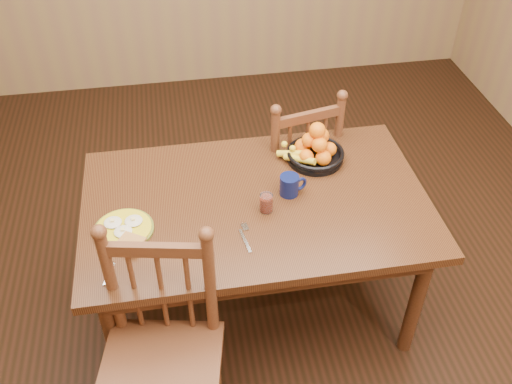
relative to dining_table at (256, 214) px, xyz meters
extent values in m
cube|color=black|center=(0.00, 0.00, -0.67)|extent=(4.50, 5.00, 0.01)
cube|color=black|center=(0.00, 0.00, 0.06)|extent=(1.60, 1.00, 0.04)
cube|color=#311B0D|center=(0.00, 0.42, -0.01)|extent=(1.40, 0.04, 0.10)
cube|color=#311B0D|center=(0.00, -0.42, -0.01)|extent=(1.40, 0.04, 0.10)
cube|color=#311B0D|center=(0.72, 0.00, -0.01)|extent=(0.04, 0.84, 0.10)
cube|color=#311B0D|center=(-0.72, 0.00, -0.01)|extent=(0.04, 0.84, 0.10)
cylinder|color=#311B0D|center=(-0.70, -0.40, -0.31)|extent=(0.07, 0.07, 0.70)
cylinder|color=#311B0D|center=(0.70, -0.40, -0.31)|extent=(0.07, 0.07, 0.70)
cylinder|color=#311B0D|center=(-0.70, 0.40, -0.31)|extent=(0.07, 0.07, 0.70)
cylinder|color=#311B0D|center=(0.70, 0.40, -0.31)|extent=(0.07, 0.07, 0.70)
cube|color=#462315|center=(0.30, 0.60, -0.21)|extent=(0.53, 0.52, 0.04)
cylinder|color=#462315|center=(0.44, 0.81, -0.45)|extent=(0.04, 0.04, 0.44)
cylinder|color=#462315|center=(0.08, 0.73, -0.45)|extent=(0.04, 0.04, 0.44)
cylinder|color=#462315|center=(0.52, 0.47, -0.45)|extent=(0.04, 0.04, 0.44)
cylinder|color=#462315|center=(0.16, 0.39, -0.45)|extent=(0.04, 0.04, 0.44)
cylinder|color=#462315|center=(0.52, 0.45, 0.06)|extent=(0.04, 0.04, 0.53)
cylinder|color=#462315|center=(0.16, 0.37, 0.06)|extent=(0.04, 0.04, 0.53)
cylinder|color=#462315|center=(0.34, 0.41, 0.01)|extent=(0.02, 0.02, 0.41)
cube|color=#462315|center=(0.34, 0.41, 0.24)|extent=(0.37, 0.11, 0.05)
cube|color=#462315|center=(-0.49, -0.65, -0.18)|extent=(0.56, 0.54, 0.04)
cylinder|color=#462315|center=(-0.65, -0.43, -0.43)|extent=(0.04, 0.04, 0.47)
cylinder|color=#462315|center=(-0.27, -0.51, -0.43)|extent=(0.04, 0.04, 0.47)
cylinder|color=#462315|center=(-0.65, -0.41, 0.10)|extent=(0.05, 0.05, 0.56)
cylinder|color=#462315|center=(-0.26, -0.49, 0.10)|extent=(0.05, 0.05, 0.56)
cylinder|color=#462315|center=(-0.46, -0.45, 0.05)|extent=(0.02, 0.02, 0.43)
cube|color=#462315|center=(-0.46, -0.45, 0.30)|extent=(0.39, 0.11, 0.05)
cylinder|color=#59601E|center=(-0.60, -0.10, 0.09)|extent=(0.26, 0.26, 0.01)
cylinder|color=gold|center=(-0.60, -0.10, 0.10)|extent=(0.24, 0.24, 0.01)
ellipsoid|color=silver|center=(-0.65, -0.07, 0.11)|extent=(0.08, 0.08, 0.01)
cube|color=#F2E08C|center=(-0.65, -0.07, 0.12)|extent=(0.02, 0.02, 0.01)
ellipsoid|color=silver|center=(-0.56, -0.07, 0.11)|extent=(0.08, 0.08, 0.01)
cube|color=#F2E08C|center=(-0.56, -0.07, 0.12)|extent=(0.02, 0.02, 0.01)
ellipsoid|color=silver|center=(-0.60, -0.13, 0.11)|extent=(0.08, 0.08, 0.01)
cube|color=#F2E08C|center=(-0.60, -0.13, 0.12)|extent=(0.02, 0.02, 0.01)
cube|color=brown|center=(-0.57, -0.21, 0.11)|extent=(0.14, 0.14, 0.01)
cube|color=silver|center=(-0.09, -0.26, 0.09)|extent=(0.04, 0.15, 0.00)
cube|color=silver|center=(-0.08, -0.17, 0.09)|extent=(0.03, 0.05, 0.00)
cube|color=silver|center=(-0.66, -0.35, 0.09)|extent=(0.05, 0.12, 0.00)
ellipsoid|color=silver|center=(-0.68, -0.27, 0.09)|extent=(0.03, 0.04, 0.01)
cylinder|color=#0B133F|center=(0.16, 0.02, 0.13)|extent=(0.09, 0.09, 0.10)
torus|color=#0B133F|center=(0.21, 0.02, 0.13)|extent=(0.07, 0.04, 0.07)
cylinder|color=black|center=(0.16, 0.02, 0.18)|extent=(0.08, 0.08, 0.00)
cylinder|color=silver|center=(0.03, -0.08, 0.13)|extent=(0.06, 0.06, 0.09)
cylinder|color=maroon|center=(0.03, -0.08, 0.12)|extent=(0.05, 0.05, 0.07)
cylinder|color=black|center=(0.34, 0.26, 0.09)|extent=(0.28, 0.28, 0.02)
torus|color=black|center=(0.34, 0.26, 0.13)|extent=(0.29, 0.29, 0.02)
cylinder|color=black|center=(0.34, 0.26, 0.09)|extent=(0.10, 0.10, 0.01)
sphere|color=orange|center=(0.41, 0.26, 0.14)|extent=(0.07, 0.07, 0.07)
sphere|color=orange|center=(0.37, 0.32, 0.14)|extent=(0.08, 0.08, 0.08)
sphere|color=orange|center=(0.29, 0.30, 0.15)|extent=(0.08, 0.08, 0.08)
sphere|color=orange|center=(0.29, 0.21, 0.14)|extent=(0.07, 0.07, 0.07)
sphere|color=orange|center=(0.37, 0.19, 0.14)|extent=(0.08, 0.08, 0.08)
sphere|color=orange|center=(0.37, 0.29, 0.21)|extent=(0.08, 0.08, 0.08)
sphere|color=orange|center=(0.31, 0.27, 0.20)|extent=(0.07, 0.07, 0.07)
sphere|color=orange|center=(0.35, 0.22, 0.21)|extent=(0.08, 0.08, 0.08)
sphere|color=orange|center=(0.34, 0.26, 0.26)|extent=(0.08, 0.08, 0.08)
cylinder|color=yellow|center=(0.25, 0.22, 0.13)|extent=(0.10, 0.17, 0.07)
cylinder|color=yellow|center=(0.23, 0.27, 0.13)|extent=(0.14, 0.15, 0.07)
camera|label=1|loc=(-0.33, -1.95, 1.84)|focal=40.00mm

